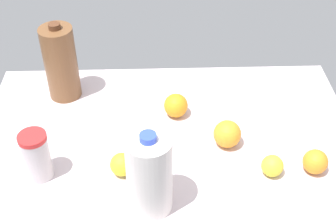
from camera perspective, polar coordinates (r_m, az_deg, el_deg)
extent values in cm
cube|color=silver|center=(150.08, 0.00, -3.38)|extent=(120.00, 76.00, 3.00)
cylinder|color=beige|center=(137.36, -15.68, -5.38)|extent=(7.73, 7.73, 14.02)
cylinder|color=red|center=(132.20, -16.26, -3.01)|extent=(7.96, 7.96, 1.40)
cylinder|color=white|center=(121.06, -2.28, -7.64)|extent=(12.00, 12.00, 24.12)
cylinder|color=blue|center=(111.88, -2.45, -3.14)|extent=(4.20, 4.20, 1.80)
cylinder|color=brown|center=(162.33, -12.94, 5.83)|extent=(11.09, 11.09, 26.28)
cylinder|color=#59331E|center=(155.17, -13.70, 10.13)|extent=(3.88, 3.88, 1.80)
sphere|color=orange|center=(154.51, 0.96, 0.80)|extent=(7.97, 7.97, 7.97)
sphere|color=yellow|center=(136.02, -5.64, -6.38)|extent=(6.90, 6.90, 6.90)
sphere|color=yellow|center=(138.62, 12.60, -6.42)|extent=(6.43, 6.43, 6.43)
sphere|color=orange|center=(142.40, 17.52, -5.80)|extent=(7.29, 7.29, 7.29)
sphere|color=orange|center=(144.61, 7.24, -2.67)|extent=(8.58, 8.58, 8.58)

